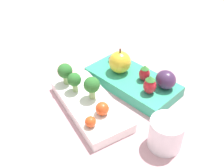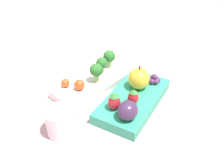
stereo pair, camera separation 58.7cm
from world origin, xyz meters
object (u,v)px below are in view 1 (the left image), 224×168
broccoli_floret_0 (92,86)px  plum (166,80)px  broccoli_floret_1 (65,72)px  broccoli_floret_2 (74,80)px  bento_box_savoury (90,105)px  cherry_tomato_0 (102,109)px  strawberry_0 (150,85)px  bento_box_fruit (132,81)px  drinking_cup (166,133)px  grape_cluster (115,58)px  apple (120,62)px  strawberry_1 (144,73)px  cherry_tomato_1 (90,122)px

broccoli_floret_0 → plum: 0.17m
broccoli_floret_1 → broccoli_floret_2: (-0.04, -0.00, -0.00)m
bento_box_savoury → cherry_tomato_0: cherry_tomato_0 is taller
strawberry_0 → broccoli_floret_2: bearing=47.5°
bento_box_savoury → bento_box_fruit: bearing=-88.7°
strawberry_0 → drinking_cup: bearing=149.0°
cherry_tomato_0 → grape_cluster: 0.19m
plum → grape_cluster: 0.16m
cherry_tomato_0 → broccoli_floret_2: bearing=2.0°
apple → drinking_cup: size_ratio=1.01×
broccoli_floret_1 → grape_cluster: 0.15m
strawberry_0 → plum: size_ratio=0.94×
bento_box_savoury → strawberry_0: bearing=-118.6°
broccoli_floret_0 → strawberry_1: bearing=-101.5°
broccoli_floret_0 → grape_cluster: size_ratio=1.56×
strawberry_0 → grape_cluster: strawberry_0 is taller
bento_box_savoury → strawberry_1: strawberry_1 is taller
bento_box_fruit → cherry_tomato_1: 0.18m
drinking_cup → strawberry_0: bearing=-31.0°
cherry_tomato_1 → strawberry_0: size_ratio=0.50×
apple → grape_cluster: size_ratio=1.86×
broccoli_floret_1 → plum: size_ratio=1.11×
bento_box_fruit → grape_cluster: 0.09m
broccoli_floret_2 → cherry_tomato_0: broccoli_floret_2 is taller
strawberry_1 → plum: (-0.05, -0.02, 0.00)m
broccoli_floret_2 → cherry_tomato_1: (-0.11, 0.03, -0.02)m
cherry_tomato_1 → strawberry_1: 0.19m
bento_box_fruit → strawberry_0: (-0.07, 0.01, 0.03)m
bento_box_fruit → strawberry_1: 0.04m
bento_box_savoury → strawberry_1: (-0.02, -0.14, 0.03)m
apple → strawberry_0: (-0.10, 0.00, -0.01)m
bento_box_savoury → broccoli_floret_2: (0.05, 0.00, 0.04)m
apple → plum: 0.12m
broccoli_floret_2 → drinking_cup: broccoli_floret_2 is taller
cherry_tomato_0 → plum: bearing=-98.2°
drinking_cup → grape_cluster: bearing=-18.8°
bento_box_fruit → cherry_tomato_0: cherry_tomato_0 is taller
bento_box_fruit → drinking_cup: size_ratio=3.73×
cherry_tomato_1 → strawberry_0: bearing=-90.7°
apple → grape_cluster: 0.05m
cherry_tomato_0 → strawberry_0: 0.12m
broccoli_floret_1 → cherry_tomato_0: bearing=-178.0°
cherry_tomato_1 → drinking_cup: (-0.11, -0.09, -0.00)m
broccoli_floret_2 → cherry_tomato_1: size_ratio=2.13×
plum → broccoli_floret_1: bearing=46.3°
broccoli_floret_2 → apple: apple is taller
bento_box_fruit → cherry_tomato_1: cherry_tomato_1 is taller
cherry_tomato_1 → drinking_cup: drinking_cup is taller
grape_cluster → cherry_tomato_0: bearing=133.4°
bento_box_fruit → broccoli_floret_2: (0.05, 0.13, 0.04)m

